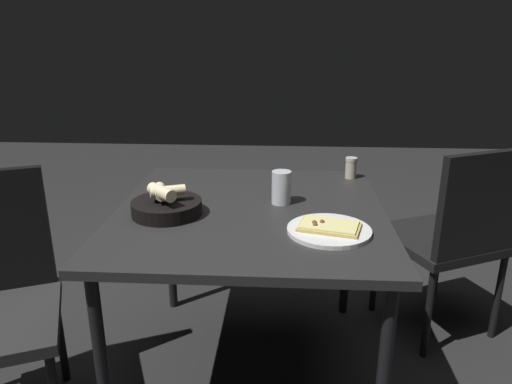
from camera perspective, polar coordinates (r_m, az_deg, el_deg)
name	(u,v)px	position (r m, az deg, el deg)	size (l,w,h in m)	color
ground	(251,368)	(2.09, -0.59, -20.27)	(8.00, 8.00, 0.00)	#242424
dining_table	(250,223)	(1.76, -0.66, -3.78)	(0.97, 1.02, 0.70)	black
pizza_plate	(329,229)	(1.55, 8.71, -4.42)	(0.27, 0.27, 0.04)	silver
bread_basket	(167,205)	(1.70, -10.61, -1.58)	(0.25, 0.25, 0.12)	black
beer_glass	(281,189)	(1.78, 3.04, 0.30)	(0.07, 0.07, 0.12)	silver
pepper_shaker	(351,169)	(2.13, 11.26, 2.71)	(0.05, 0.05, 0.09)	#BFB299
chair_near	(455,231)	(2.21, 22.68, -4.28)	(0.58, 0.58, 0.88)	black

